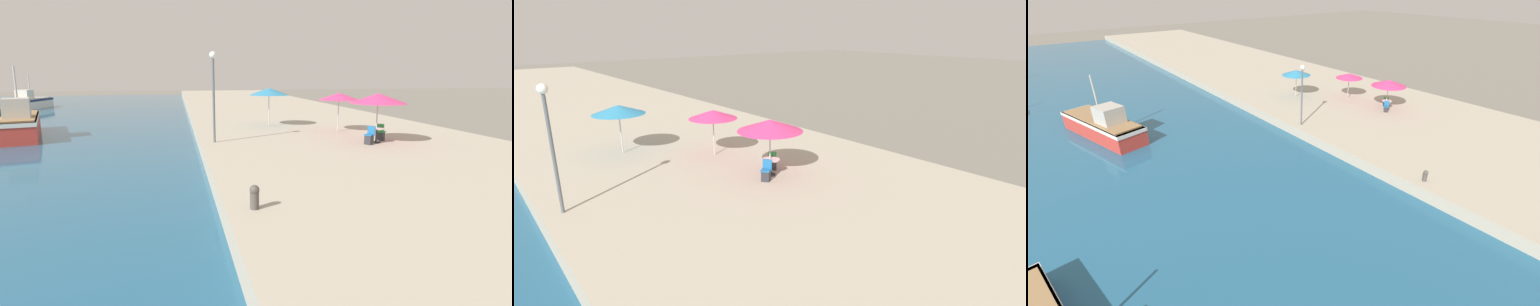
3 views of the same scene
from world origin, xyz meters
The scene contains 8 objects.
quay_promenade centered at (8.00, 37.00, 0.38)m, with size 16.00×90.00×0.75m.
cafe_umbrella_pink centered at (8.86, 20.31, 3.00)m, with size 2.88×2.88×2.51m.
cafe_umbrella_white centered at (8.48, 24.38, 2.87)m, with size 2.45×2.45×2.34m.
cafe_umbrella_striped centered at (4.94, 27.73, 3.04)m, with size 2.66×2.66×2.52m.
cafe_table centered at (8.84, 20.23, 1.28)m, with size 0.80×0.80×0.74m.
cafe_chair_left centered at (9.36, 20.74, 1.08)m, with size 0.59×0.59×0.91m.
cafe_chair_right centered at (8.25, 19.82, 1.08)m, with size 0.58×0.57×0.91m.
lamppost centered at (0.72, 21.96, 3.84)m, with size 0.36×0.36×4.56m.
Camera 2 is at (-1.71, 7.33, 7.01)m, focal length 28.00 mm.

